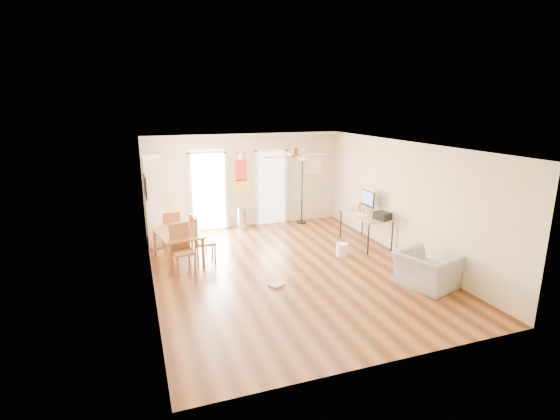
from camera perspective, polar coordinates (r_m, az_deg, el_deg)
name	(u,v)px	position (r m, az deg, el deg)	size (l,w,h in m)	color
floor	(289,269)	(8.92, 1.30, -8.09)	(7.00, 7.00, 0.00)	brown
ceiling	(290,146)	(8.28, 1.40, 8.78)	(5.50, 7.00, 0.00)	silver
wall_back	(245,181)	(11.77, -4.73, 4.02)	(5.50, 0.04, 2.60)	beige
wall_front	(388,274)	(5.54, 14.46, -8.46)	(5.50, 0.04, 2.60)	beige
wall_left	(149,222)	(7.98, -17.44, -1.61)	(0.04, 7.00, 2.60)	beige
wall_right	(404,200)	(9.80, 16.56, 1.36)	(0.04, 7.00, 2.60)	beige
crown_molding	(290,148)	(8.28, 1.40, 8.50)	(5.50, 7.00, 0.08)	white
kitchen_doorway	(209,192)	(11.58, -9.72, 2.44)	(0.90, 0.10, 2.10)	white
bathroom_doorway	(271,188)	(12.01, -1.23, 3.06)	(0.80, 0.10, 2.10)	white
wall_decal	(241,172)	(11.68, -5.33, 5.17)	(0.46, 0.03, 1.10)	red
ac_grille	(313,163)	(12.35, 4.55, 6.40)	(0.50, 0.04, 0.60)	white
framed_poster	(145,187)	(9.26, -17.86, 3.06)	(0.04, 0.66, 0.48)	black
ceiling_fan	(296,156)	(8.02, 2.17, 7.37)	(1.24, 1.24, 0.20)	#593819
bookshelf	(154,200)	(10.75, -16.76, 1.28)	(0.43, 0.98, 2.17)	silver
dining_table	(178,247)	(9.49, -13.72, -4.87)	(0.83, 1.38, 0.69)	#965D30
dining_chair_right_a	(202,235)	(9.67, -10.65, -3.42)	(0.40, 0.40, 0.98)	#9A6031
dining_chair_right_b	(205,240)	(9.26, -10.24, -4.00)	(0.43, 0.43, 1.05)	olive
dining_chair_near	(183,249)	(8.79, -13.09, -5.26)	(0.42, 0.42, 1.02)	brown
dining_chair_far	(171,231)	(10.25, -14.69, -2.72)	(0.39, 0.39, 0.95)	brown
trash_can	(242,218)	(11.67, -5.18, -1.12)	(0.28, 0.28, 0.60)	#BBBBBD
torchiere_lamp	(302,190)	(12.05, 3.02, 2.77)	(0.37, 0.37, 1.97)	black
computer_desk	(365,229)	(10.54, 11.53, -2.58)	(0.72, 1.44, 0.77)	tan
imac	(367,201)	(10.58, 11.82, 1.16)	(0.08, 0.59, 0.54)	black
keyboard	(361,214)	(10.37, 10.93, -0.57)	(0.14, 0.43, 0.02)	silver
printer	(383,216)	(10.02, 13.80, -0.78)	(0.29, 0.34, 0.18)	black
orange_bottle	(359,208)	(10.60, 10.76, 0.32)	(0.07, 0.07, 0.22)	#FF4916
wastebasket_a	(342,250)	(9.71, 8.44, -5.38)	(0.26, 0.26, 0.30)	silver
floor_cloth	(277,285)	(8.16, -0.47, -10.15)	(0.28, 0.22, 0.04)	#9B9B96
armchair	(426,270)	(8.48, 19.30, -7.73)	(1.02, 0.90, 0.67)	#9B9B96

